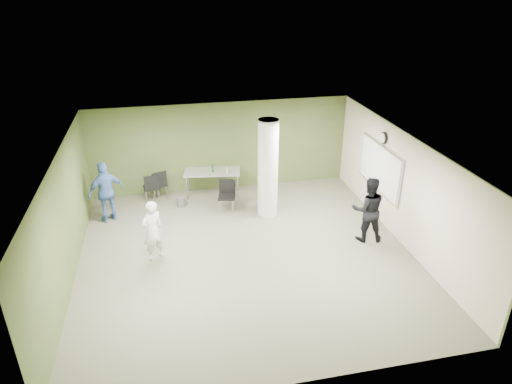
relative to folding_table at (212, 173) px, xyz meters
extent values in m
plane|color=#5A5C48|center=(0.38, -3.55, -0.76)|extent=(8.00, 8.00, 0.00)
plane|color=white|center=(0.38, -3.55, 2.04)|extent=(8.00, 8.00, 0.00)
cube|color=#495729|center=(0.38, 0.45, 0.64)|extent=(8.00, 2.80, 0.02)
cube|color=#495729|center=(-3.62, -3.55, 0.64)|extent=(0.02, 8.00, 2.80)
cube|color=beige|center=(4.38, -3.55, 0.64)|extent=(0.02, 8.00, 2.80)
cylinder|color=silver|center=(1.38, -1.55, 0.64)|extent=(0.56, 0.56, 2.80)
cube|color=silver|center=(4.31, -2.35, 0.74)|extent=(0.04, 2.30, 1.30)
cube|color=white|center=(4.28, -2.35, 0.74)|extent=(0.02, 2.20, 1.20)
cylinder|color=black|center=(4.31, -2.35, 1.59)|extent=(0.05, 0.32, 0.32)
cylinder|color=white|center=(4.28, -2.35, 1.59)|extent=(0.02, 0.26, 0.26)
cube|color=gray|center=(0.00, 0.00, 0.03)|extent=(1.79, 0.99, 0.04)
cylinder|color=silver|center=(-0.80, -0.17, -0.37)|extent=(0.04, 0.04, 0.76)
cylinder|color=silver|center=(0.71, -0.40, -0.37)|extent=(0.04, 0.04, 0.76)
cylinder|color=silver|center=(-0.72, 0.41, -0.37)|extent=(0.04, 0.04, 0.76)
cylinder|color=silver|center=(0.80, 0.18, -0.37)|extent=(0.04, 0.04, 0.76)
cylinder|color=#214E1A|center=(0.01, -0.09, 0.17)|extent=(0.07, 0.07, 0.25)
cylinder|color=#B2B2B7|center=(0.42, -0.25, 0.14)|extent=(0.06, 0.06, 0.18)
cylinder|color=#4C4C4C|center=(-1.03, -0.57, -0.61)|extent=(0.26, 0.26, 0.30)
cube|color=black|center=(-1.67, 0.10, -0.30)|extent=(0.61, 0.61, 0.05)
cube|color=black|center=(-1.59, -0.09, -0.04)|extent=(0.43, 0.21, 0.46)
cylinder|color=silver|center=(-1.56, 0.36, -0.54)|extent=(0.02, 0.02, 0.44)
cylinder|color=silver|center=(-1.92, 0.21, -0.54)|extent=(0.02, 0.02, 0.44)
cylinder|color=silver|center=(-1.42, 0.00, -0.54)|extent=(0.02, 0.02, 0.44)
cylinder|color=silver|center=(-1.78, -0.15, -0.54)|extent=(0.02, 0.02, 0.44)
cube|color=black|center=(-1.86, 0.01, -0.32)|extent=(0.49, 0.49, 0.05)
cube|color=black|center=(-1.83, -0.19, -0.09)|extent=(0.42, 0.09, 0.43)
cylinder|color=silver|center=(-1.70, 0.22, -0.55)|extent=(0.02, 0.02, 0.41)
cylinder|color=silver|center=(-2.06, 0.17, -0.55)|extent=(0.02, 0.02, 0.41)
cylinder|color=silver|center=(-1.65, -0.15, -0.55)|extent=(0.02, 0.02, 0.41)
cylinder|color=silver|center=(-2.02, -0.19, -0.55)|extent=(0.02, 0.02, 0.41)
cube|color=black|center=(0.30, -1.09, -0.33)|extent=(0.52, 0.52, 0.05)
cube|color=black|center=(0.35, -0.90, -0.10)|extent=(0.41, 0.13, 0.42)
cylinder|color=silver|center=(0.09, -1.23, -0.55)|extent=(0.02, 0.02, 0.40)
cylinder|color=silver|center=(0.43, -1.31, -0.55)|extent=(0.02, 0.02, 0.40)
cylinder|color=silver|center=(0.17, -0.88, -0.55)|extent=(0.02, 0.02, 0.40)
cylinder|color=silver|center=(0.52, -0.96, -0.55)|extent=(0.02, 0.02, 0.40)
cube|color=black|center=(0.25, -1.11, -0.32)|extent=(0.54, 0.54, 0.05)
cube|color=black|center=(0.30, -0.91, -0.07)|extent=(0.43, 0.13, 0.44)
cylinder|color=silver|center=(0.03, -1.25, -0.55)|extent=(0.02, 0.02, 0.42)
cylinder|color=silver|center=(0.39, -1.34, -0.55)|extent=(0.02, 0.02, 0.42)
cylinder|color=silver|center=(0.11, -0.89, -0.55)|extent=(0.02, 0.02, 0.42)
cylinder|color=silver|center=(0.48, -0.98, -0.55)|extent=(0.02, 0.02, 0.42)
imported|color=white|center=(-1.81, -3.19, 0.01)|extent=(0.67, 0.60, 1.53)
imported|color=black|center=(3.54, -3.44, 0.11)|extent=(0.95, 0.80, 1.74)
imported|color=#456CAC|center=(-3.02, -1.01, 0.11)|extent=(1.10, 0.81, 1.74)
camera|label=1|loc=(-1.35, -12.83, 5.49)|focal=32.00mm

